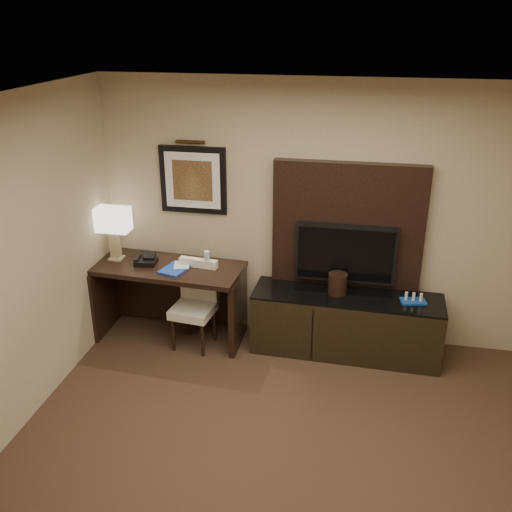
% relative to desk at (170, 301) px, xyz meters
% --- Properties ---
extents(floor, '(4.50, 5.00, 0.01)m').
position_rel_desk_xyz_m(floor, '(1.50, -2.10, -0.42)').
color(floor, '#372419').
rests_on(floor, ground).
extents(ceiling, '(4.50, 5.00, 0.01)m').
position_rel_desk_xyz_m(ceiling, '(1.50, -2.10, 2.28)').
color(ceiling, silver).
rests_on(ceiling, wall_back).
extents(wall_back, '(4.50, 0.01, 2.70)m').
position_rel_desk_xyz_m(wall_back, '(1.50, 0.40, 0.93)').
color(wall_back, tan).
rests_on(wall_back, floor).
extents(desk, '(1.59, 0.76, 0.83)m').
position_rel_desk_xyz_m(desk, '(0.00, 0.00, 0.00)').
color(desk, black).
rests_on(desk, floor).
extents(credenza, '(1.89, 0.57, 0.65)m').
position_rel_desk_xyz_m(credenza, '(1.85, 0.05, -0.09)').
color(credenza, black).
rests_on(credenza, floor).
extents(tv_wall_panel, '(1.50, 0.12, 1.30)m').
position_rel_desk_xyz_m(tv_wall_panel, '(1.80, 0.34, 0.85)').
color(tv_wall_panel, black).
rests_on(tv_wall_panel, wall_back).
extents(tv, '(1.00, 0.08, 0.60)m').
position_rel_desk_xyz_m(tv, '(1.80, 0.24, 0.60)').
color(tv, black).
rests_on(tv, tv_wall_panel).
extents(artwork, '(0.70, 0.04, 0.70)m').
position_rel_desk_xyz_m(artwork, '(0.20, 0.38, 1.23)').
color(artwork, black).
rests_on(artwork, wall_back).
extents(picture_light, '(0.04, 0.04, 0.30)m').
position_rel_desk_xyz_m(picture_light, '(0.20, 0.34, 1.63)').
color(picture_light, '#412F14').
rests_on(picture_light, wall_back).
extents(desk_chair, '(0.46, 0.51, 0.85)m').
position_rel_desk_xyz_m(desk_chair, '(0.30, -0.14, 0.01)').
color(desk_chair, beige).
rests_on(desk_chair, floor).
extents(table_lamp, '(0.41, 0.29, 0.60)m').
position_rel_desk_xyz_m(table_lamp, '(-0.58, 0.06, 0.71)').
color(table_lamp, tan).
rests_on(table_lamp, desk).
extents(desk_phone, '(0.24, 0.22, 0.11)m').
position_rel_desk_xyz_m(desk_phone, '(-0.23, 0.01, 0.47)').
color(desk_phone, black).
rests_on(desk_phone, desk).
extents(blue_folder, '(0.30, 0.36, 0.02)m').
position_rel_desk_xyz_m(blue_folder, '(0.11, -0.08, 0.42)').
color(blue_folder, '#1A40AA').
rests_on(blue_folder, desk).
extents(book, '(0.16, 0.06, 0.21)m').
position_rel_desk_xyz_m(book, '(0.07, -0.00, 0.52)').
color(book, tan).
rests_on(book, desk).
extents(water_bottle, '(0.08, 0.08, 0.18)m').
position_rel_desk_xyz_m(water_bottle, '(0.42, 0.03, 0.51)').
color(water_bottle, silver).
rests_on(water_bottle, desk).
extents(ice_bucket, '(0.20, 0.20, 0.21)m').
position_rel_desk_xyz_m(ice_bucket, '(1.75, 0.08, 0.34)').
color(ice_bucket, black).
rests_on(ice_bucket, credenza).
extents(minibar_tray, '(0.26, 0.18, 0.09)m').
position_rel_desk_xyz_m(minibar_tray, '(2.48, 0.03, 0.28)').
color(minibar_tray, '#173F96').
rests_on(minibar_tray, credenza).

